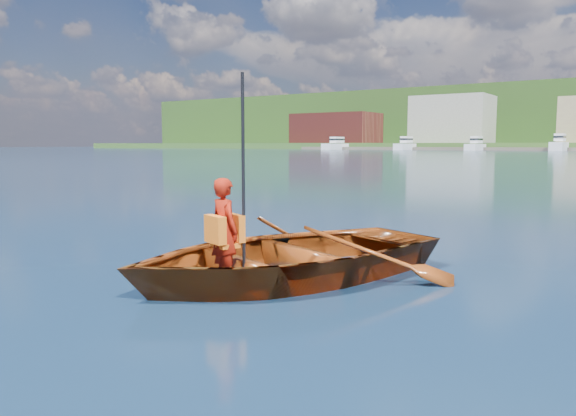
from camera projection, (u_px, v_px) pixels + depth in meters
The scene contains 3 objects.
ground at pixel (270, 286), 6.41m from camera, with size 600.00×600.00×0.00m.
rowboat at pixel (285, 255), 6.81m from camera, with size 4.28×4.94×0.86m.
child_paddler at pixel (225, 230), 6.13m from camera, with size 0.49×0.43×2.27m.
Camera 1 is at (3.64, -5.10, 1.62)m, focal length 35.00 mm.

